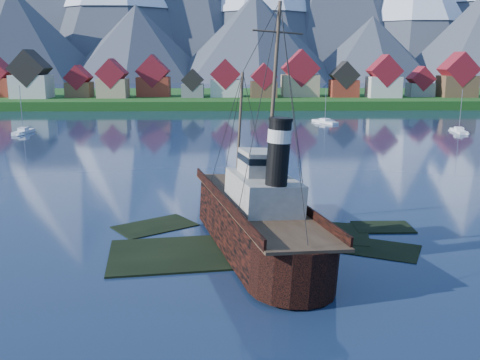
{
  "coord_description": "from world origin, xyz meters",
  "views": [
    {
      "loc": [
        -1.25,
        -48.15,
        17.5
      ],
      "look_at": [
        0.01,
        6.0,
        5.0
      ],
      "focal_mm": 40.0,
      "sensor_mm": 36.0,
      "label": 1
    }
  ],
  "objects_px": {
    "sailboat_b": "(23,132)",
    "sailboat_d": "(459,131)",
    "sailboat_e": "(325,122)",
    "tugboat_wreck": "(254,214)"
  },
  "relations": [
    {
      "from": "sailboat_b",
      "to": "sailboat_d",
      "type": "xyz_separation_m",
      "value": [
        102.91,
        -0.77,
        -0.03
      ]
    },
    {
      "from": "sailboat_e",
      "to": "sailboat_b",
      "type": "bearing_deg",
      "value": 164.72
    },
    {
      "from": "tugboat_wreck",
      "to": "sailboat_e",
      "type": "height_order",
      "value": "tugboat_wreck"
    },
    {
      "from": "sailboat_d",
      "to": "tugboat_wreck",
      "type": "bearing_deg",
      "value": -119.03
    },
    {
      "from": "sailboat_e",
      "to": "sailboat_d",
      "type": "bearing_deg",
      "value": -63.63
    },
    {
      "from": "tugboat_wreck",
      "to": "sailboat_d",
      "type": "bearing_deg",
      "value": 41.88
    },
    {
      "from": "tugboat_wreck",
      "to": "sailboat_d",
      "type": "height_order",
      "value": "tugboat_wreck"
    },
    {
      "from": "sailboat_d",
      "to": "sailboat_e",
      "type": "height_order",
      "value": "sailboat_d"
    },
    {
      "from": "sailboat_b",
      "to": "sailboat_e",
      "type": "relative_size",
      "value": 1.14
    },
    {
      "from": "sailboat_b",
      "to": "sailboat_d",
      "type": "height_order",
      "value": "sailboat_b"
    }
  ]
}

